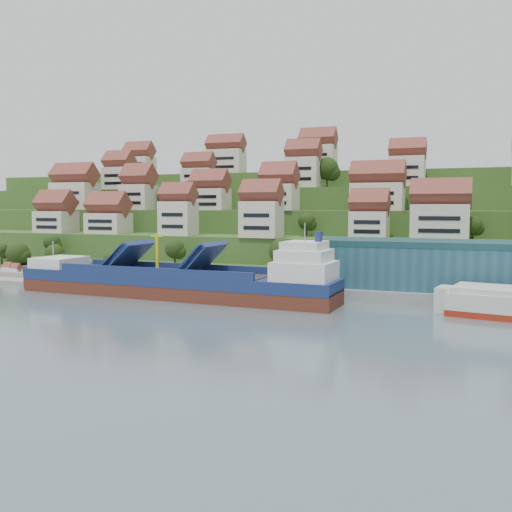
% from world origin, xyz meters
% --- Properties ---
extents(ground, '(300.00, 300.00, 0.00)m').
position_xyz_m(ground, '(0.00, 0.00, 0.00)').
color(ground, slate).
rests_on(ground, ground).
extents(quay, '(180.00, 14.00, 2.20)m').
position_xyz_m(quay, '(20.00, 15.00, 1.10)').
color(quay, gray).
rests_on(quay, ground).
extents(pebble_beach, '(45.00, 20.00, 1.00)m').
position_xyz_m(pebble_beach, '(-58.00, 12.00, 0.50)').
color(pebble_beach, gray).
rests_on(pebble_beach, ground).
extents(hillside, '(260.00, 128.00, 31.00)m').
position_xyz_m(hillside, '(0.00, 103.55, 10.66)').
color(hillside, '#2D4C1E').
rests_on(hillside, ground).
extents(hillside_village, '(159.29, 65.57, 28.99)m').
position_xyz_m(hillside_village, '(-2.64, 58.86, 23.76)').
color(hillside_village, beige).
rests_on(hillside_village, ground).
extents(hillside_trees, '(142.86, 62.38, 31.93)m').
position_xyz_m(hillside_trees, '(-11.83, 43.92, 16.50)').
color(hillside_trees, '#233A13').
rests_on(hillside_trees, ground).
extents(warehouse, '(60.00, 15.00, 10.00)m').
position_xyz_m(warehouse, '(52.00, 17.00, 7.20)').
color(warehouse, '#245063').
rests_on(warehouse, quay).
extents(flagpole, '(1.28, 0.16, 8.00)m').
position_xyz_m(flagpole, '(18.11, 10.00, 6.88)').
color(flagpole, gray).
rests_on(flagpole, quay).
extents(beach_huts, '(14.40, 3.70, 2.20)m').
position_xyz_m(beach_huts, '(-60.00, 10.75, 2.10)').
color(beach_huts, white).
rests_on(beach_huts, pebble_beach).
extents(cargo_ship, '(72.23, 14.34, 15.85)m').
position_xyz_m(cargo_ship, '(-4.22, -0.36, 3.08)').
color(cargo_ship, '#56271A').
rests_on(cargo_ship, ground).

